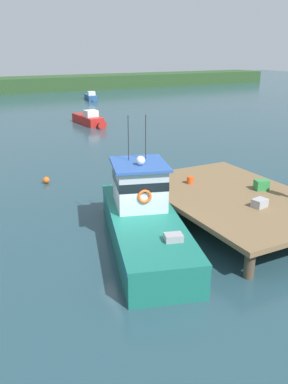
{
  "coord_description": "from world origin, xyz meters",
  "views": [
    {
      "loc": [
        -6.32,
        -12.89,
        7.26
      ],
      "look_at": [
        1.2,
        1.59,
        1.4
      ],
      "focal_mm": 37.54,
      "sensor_mm": 36.0,
      "label": 1
    }
  ],
  "objects_px": {
    "main_fishing_boat": "(142,216)",
    "moored_boat_far_right": "(91,97)",
    "crate_single_far": "(260,203)",
    "crate_stack_mid_dock": "(262,185)",
    "bait_bucket": "(190,180)",
    "mooring_buoy_spare_mooring": "(46,180)",
    "moored_boat_mid_harbor": "(89,119)"
  },
  "relations": [
    {
      "from": "main_fishing_boat",
      "to": "moored_boat_far_right",
      "type": "distance_m",
      "value": 46.7
    },
    {
      "from": "crate_single_far",
      "to": "crate_stack_mid_dock",
      "type": "height_order",
      "value": "crate_stack_mid_dock"
    },
    {
      "from": "bait_bucket",
      "to": "mooring_buoy_spare_mooring",
      "type": "bearing_deg",
      "value": 127.56
    },
    {
      "from": "crate_stack_mid_dock",
      "to": "moored_boat_far_right",
      "type": "relative_size",
      "value": 0.12
    },
    {
      "from": "crate_single_far",
      "to": "bait_bucket",
      "type": "bearing_deg",
      "value": 102.39
    },
    {
      "from": "main_fishing_boat",
      "to": "bait_bucket",
      "type": "relative_size",
      "value": 29.14
    },
    {
      "from": "main_fishing_boat",
      "to": "moored_boat_mid_harbor",
      "type": "bearing_deg",
      "value": 74.46
    },
    {
      "from": "main_fishing_boat",
      "to": "moored_boat_far_right",
      "type": "xyz_separation_m",
      "value": [
        14.33,
        44.45,
        -0.57
      ]
    },
    {
      "from": "main_fishing_boat",
      "to": "moored_boat_far_right",
      "type": "relative_size",
      "value": 1.93
    },
    {
      "from": "bait_bucket",
      "to": "moored_boat_mid_harbor",
      "type": "distance_m",
      "value": 23.59
    },
    {
      "from": "crate_single_far",
      "to": "moored_boat_far_right",
      "type": "xyz_separation_m",
      "value": [
        9.91,
        46.23,
        -0.93
      ]
    },
    {
      "from": "crate_single_far",
      "to": "crate_stack_mid_dock",
      "type": "bearing_deg",
      "value": 45.33
    },
    {
      "from": "moored_boat_mid_harbor",
      "to": "mooring_buoy_spare_mooring",
      "type": "relative_size",
      "value": 15.33
    },
    {
      "from": "bait_bucket",
      "to": "mooring_buoy_spare_mooring",
      "type": "relative_size",
      "value": 0.88
    },
    {
      "from": "moored_boat_mid_harbor",
      "to": "mooring_buoy_spare_mooring",
      "type": "height_order",
      "value": "moored_boat_mid_harbor"
    },
    {
      "from": "mooring_buoy_spare_mooring",
      "to": "crate_single_far",
      "type": "bearing_deg",
      "value": -60.23
    },
    {
      "from": "main_fishing_boat",
      "to": "crate_single_far",
      "type": "xyz_separation_m",
      "value": [
        4.42,
        -1.78,
        0.36
      ]
    },
    {
      "from": "moored_boat_far_right",
      "to": "crate_single_far",
      "type": "bearing_deg",
      "value": -102.1
    },
    {
      "from": "moored_boat_far_right",
      "to": "mooring_buoy_spare_mooring",
      "type": "bearing_deg",
      "value": -114.11
    },
    {
      "from": "crate_stack_mid_dock",
      "to": "mooring_buoy_spare_mooring",
      "type": "distance_m",
      "value": 11.85
    },
    {
      "from": "moored_boat_mid_harbor",
      "to": "bait_bucket",
      "type": "bearing_deg",
      "value": -98.43
    },
    {
      "from": "main_fishing_boat",
      "to": "crate_stack_mid_dock",
      "type": "bearing_deg",
      "value": -2.09
    },
    {
      "from": "crate_single_far",
      "to": "moored_boat_mid_harbor",
      "type": "bearing_deg",
      "value": 84.47
    },
    {
      "from": "moored_boat_far_right",
      "to": "mooring_buoy_spare_mooring",
      "type": "distance_m",
      "value": 39.07
    },
    {
      "from": "main_fishing_boat",
      "to": "crate_single_far",
      "type": "height_order",
      "value": "main_fishing_boat"
    },
    {
      "from": "crate_stack_mid_dock",
      "to": "moored_boat_mid_harbor",
      "type": "height_order",
      "value": "crate_stack_mid_dock"
    },
    {
      "from": "main_fishing_boat",
      "to": "moored_boat_mid_harbor",
      "type": "height_order",
      "value": "main_fishing_boat"
    },
    {
      "from": "crate_stack_mid_dock",
      "to": "mooring_buoy_spare_mooring",
      "type": "bearing_deg",
      "value": 130.15
    },
    {
      "from": "crate_single_far",
      "to": "moored_boat_far_right",
      "type": "height_order",
      "value": "crate_single_far"
    },
    {
      "from": "crate_stack_mid_dock",
      "to": "bait_bucket",
      "type": "relative_size",
      "value": 1.76
    },
    {
      "from": "bait_bucket",
      "to": "mooring_buoy_spare_mooring",
      "type": "xyz_separation_m",
      "value": [
        -5.22,
        6.78,
        -1.18
      ]
    },
    {
      "from": "mooring_buoy_spare_mooring",
      "to": "bait_bucket",
      "type": "bearing_deg",
      "value": -52.44
    }
  ]
}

